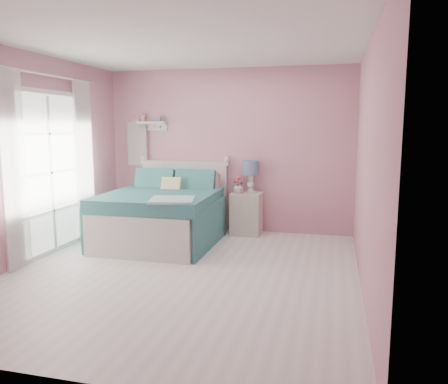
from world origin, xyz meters
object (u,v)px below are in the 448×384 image
at_px(bed, 164,215).
at_px(teacup, 240,191).
at_px(nightstand, 246,213).
at_px(table_lamp, 251,170).
at_px(vase, 238,188).

distance_m(bed, teacup, 1.22).
bearing_deg(nightstand, table_lamp, 70.29).
bearing_deg(vase, table_lamp, 37.44).
bearing_deg(vase, teacup, -61.95).
bearing_deg(teacup, vase, 118.05).
relative_size(nightstand, teacup, 7.16).
bearing_deg(table_lamp, teacup, -114.32).
bearing_deg(vase, bed, -143.43).
relative_size(table_lamp, vase, 3.07).
height_order(bed, teacup, bed).
distance_m(bed, table_lamp, 1.54).
relative_size(nightstand, vase, 4.10).
height_order(vase, teacup, vase).
distance_m(table_lamp, vase, 0.34).
bearing_deg(table_lamp, bed, -143.30).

